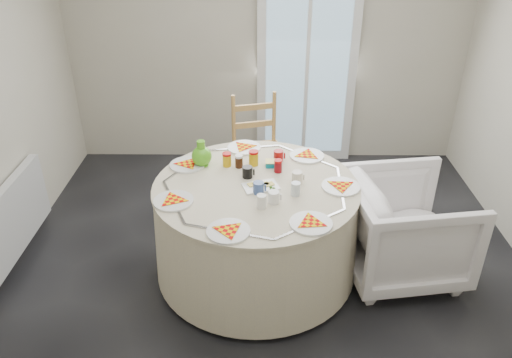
{
  "coord_description": "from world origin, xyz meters",
  "views": [
    {
      "loc": [
        -0.07,
        -2.97,
        2.51
      ],
      "look_at": [
        -0.1,
        0.04,
        0.8
      ],
      "focal_mm": 35.0,
      "sensor_mm": 36.0,
      "label": 1
    }
  ],
  "objects_px": {
    "wooden_chair": "(259,154)",
    "armchair": "(404,228)",
    "radiator": "(16,215)",
    "green_pitcher": "(201,151)",
    "table": "(256,229)"
  },
  "relations": [
    {
      "from": "radiator",
      "to": "armchair",
      "type": "height_order",
      "value": "armchair"
    },
    {
      "from": "radiator",
      "to": "table",
      "type": "distance_m",
      "value": 1.85
    },
    {
      "from": "wooden_chair",
      "to": "green_pitcher",
      "type": "xyz_separation_m",
      "value": [
        -0.42,
        -0.75,
        0.4
      ]
    },
    {
      "from": "wooden_chair",
      "to": "armchair",
      "type": "relative_size",
      "value": 1.17
    },
    {
      "from": "radiator",
      "to": "green_pitcher",
      "type": "distance_m",
      "value": 1.52
    },
    {
      "from": "table",
      "to": "green_pitcher",
      "type": "distance_m",
      "value": 0.7
    },
    {
      "from": "table",
      "to": "wooden_chair",
      "type": "bearing_deg",
      "value": 89.11
    },
    {
      "from": "radiator",
      "to": "armchair",
      "type": "relative_size",
      "value": 1.17
    },
    {
      "from": "armchair",
      "to": "wooden_chair",
      "type": "bearing_deg",
      "value": 37.5
    },
    {
      "from": "wooden_chair",
      "to": "armchair",
      "type": "height_order",
      "value": "wooden_chair"
    },
    {
      "from": "table",
      "to": "armchair",
      "type": "xyz_separation_m",
      "value": [
        1.09,
        0.01,
        0.02
      ]
    },
    {
      "from": "green_pitcher",
      "to": "radiator",
      "type": "bearing_deg",
      "value": 167.81
    },
    {
      "from": "table",
      "to": "wooden_chair",
      "type": "distance_m",
      "value": 1.05
    },
    {
      "from": "radiator",
      "to": "armchair",
      "type": "xyz_separation_m",
      "value": [
        2.93,
        -0.15,
        0.01
      ]
    },
    {
      "from": "table",
      "to": "armchair",
      "type": "height_order",
      "value": "armchair"
    }
  ]
}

